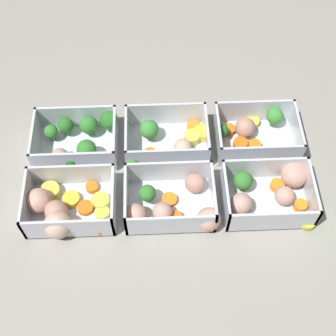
# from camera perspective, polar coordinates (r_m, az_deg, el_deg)

# --- Properties ---
(ground_plane) EXTENTS (4.00, 4.00, 0.00)m
(ground_plane) POSITION_cam_1_polar(r_m,az_deg,el_deg) (0.92, 0.00, -0.72)
(ground_plane) COLOR gray
(container_near_left) EXTENTS (0.17, 0.13, 0.06)m
(container_near_left) POSITION_cam_1_polar(r_m,az_deg,el_deg) (0.97, 10.42, 4.22)
(container_near_left) COLOR silver
(container_near_left) RESTS_ON ground_plane
(container_near_center) EXTENTS (0.18, 0.12, 0.06)m
(container_near_center) POSITION_cam_1_polar(r_m,az_deg,el_deg) (0.94, -0.25, 3.49)
(container_near_center) COLOR silver
(container_near_center) RESTS_ON ground_plane
(container_near_right) EXTENTS (0.17, 0.12, 0.06)m
(container_near_right) POSITION_cam_1_polar(r_m,az_deg,el_deg) (0.95, -10.86, 3.43)
(container_near_right) COLOR silver
(container_near_right) RESTS_ON ground_plane
(container_far_left) EXTENTS (0.17, 0.14, 0.06)m
(container_far_left) POSITION_cam_1_polar(r_m,az_deg,el_deg) (0.90, 12.45, -2.80)
(container_far_left) COLOR silver
(container_far_left) RESTS_ON ground_plane
(container_far_center) EXTENTS (0.19, 0.13, 0.06)m
(container_far_center) POSITION_cam_1_polar(r_m,az_deg,el_deg) (0.86, 0.45, -4.40)
(container_far_center) COLOR silver
(container_far_center) RESTS_ON ground_plane
(container_far_right) EXTENTS (0.17, 0.14, 0.06)m
(container_far_right) POSITION_cam_1_polar(r_m,az_deg,el_deg) (0.88, -12.72, -4.75)
(container_far_right) COLOR silver
(container_far_right) RESTS_ON ground_plane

